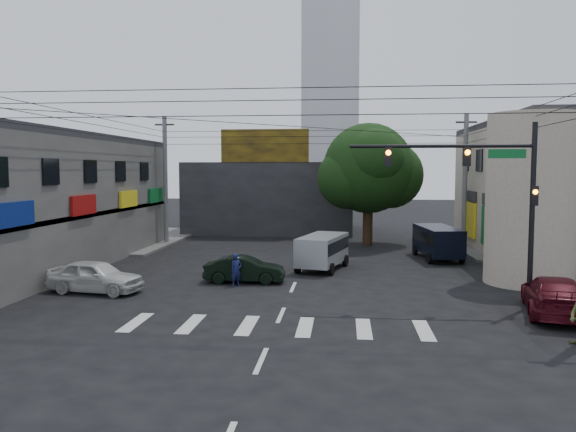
# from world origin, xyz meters

# --- Properties ---
(ground) EXTENTS (160.00, 160.00, 0.00)m
(ground) POSITION_xyz_m (0.00, 0.00, 0.00)
(ground) COLOR black
(ground) RESTS_ON ground
(sidewalk_far_left) EXTENTS (16.00, 16.00, 0.15)m
(sidewalk_far_left) POSITION_xyz_m (-18.00, 18.00, 0.07)
(sidewalk_far_left) COLOR #514F4C
(sidewalk_far_left) RESTS_ON ground
(sidewalk_far_right) EXTENTS (16.00, 16.00, 0.15)m
(sidewalk_far_right) POSITION_xyz_m (18.00, 18.00, 0.07)
(sidewalk_far_right) COLOR #514F4C
(sidewalk_far_right) RESTS_ON ground
(corner_column) EXTENTS (4.00, 4.00, 8.00)m
(corner_column) POSITION_xyz_m (11.00, 4.00, 4.00)
(corner_column) COLOR gray
(corner_column) RESTS_ON ground
(building_far) EXTENTS (14.00, 10.00, 6.00)m
(building_far) POSITION_xyz_m (-4.00, 26.00, 3.00)
(building_far) COLOR #232326
(building_far) RESTS_ON ground
(billboard) EXTENTS (7.00, 0.30, 2.60)m
(billboard) POSITION_xyz_m (-4.00, 21.10, 7.30)
(billboard) COLOR olive
(billboard) RESTS_ON building_far
(tower_distant) EXTENTS (9.00, 9.00, 44.00)m
(tower_distant) POSITION_xyz_m (0.00, 70.00, 22.00)
(tower_distant) COLOR silver
(tower_distant) RESTS_ON ground
(street_tree) EXTENTS (6.40, 6.40, 8.70)m
(street_tree) POSITION_xyz_m (4.00, 17.00, 5.47)
(street_tree) COLOR black
(street_tree) RESTS_ON ground
(traffic_gantry) EXTENTS (7.10, 0.35, 7.20)m
(traffic_gantry) POSITION_xyz_m (7.82, -1.00, 4.83)
(traffic_gantry) COLOR black
(traffic_gantry) RESTS_ON ground
(utility_pole_far_left) EXTENTS (0.32, 0.32, 9.20)m
(utility_pole_far_left) POSITION_xyz_m (-10.50, 16.00, 4.60)
(utility_pole_far_left) COLOR #59595B
(utility_pole_far_left) RESTS_ON ground
(utility_pole_far_right) EXTENTS (0.32, 0.32, 9.20)m
(utility_pole_far_right) POSITION_xyz_m (10.50, 16.00, 4.60)
(utility_pole_far_right) COLOR #59595B
(utility_pole_far_right) RESTS_ON ground
(dark_sedan) EXTENTS (1.52, 3.89, 1.26)m
(dark_sedan) POSITION_xyz_m (-2.42, 2.91, 0.63)
(dark_sedan) COLOR black
(dark_sedan) RESTS_ON ground
(white_compact) EXTENTS (3.00, 4.75, 1.44)m
(white_compact) POSITION_xyz_m (-8.56, 0.05, 0.72)
(white_compact) COLOR silver
(white_compact) RESTS_ON ground
(maroon_sedan) EXTENTS (4.13, 5.86, 1.45)m
(maroon_sedan) POSITION_xyz_m (10.11, -1.93, 0.73)
(maroon_sedan) COLOR #410913
(maroon_sedan) RESTS_ON ground
(silver_minivan) EXTENTS (5.18, 3.88, 1.86)m
(silver_minivan) POSITION_xyz_m (1.16, 6.74, 0.93)
(silver_minivan) COLOR #9A9EA2
(silver_minivan) RESTS_ON ground
(navy_van) EXTENTS (5.34, 3.05, 1.96)m
(navy_van) POSITION_xyz_m (7.94, 10.95, 0.98)
(navy_van) COLOR black
(navy_van) RESTS_ON ground
(traffic_officer) EXTENTS (0.91, 0.91, 1.52)m
(traffic_officer) POSITION_xyz_m (-2.64, 1.98, 0.76)
(traffic_officer) COLOR #141A48
(traffic_officer) RESTS_ON ground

